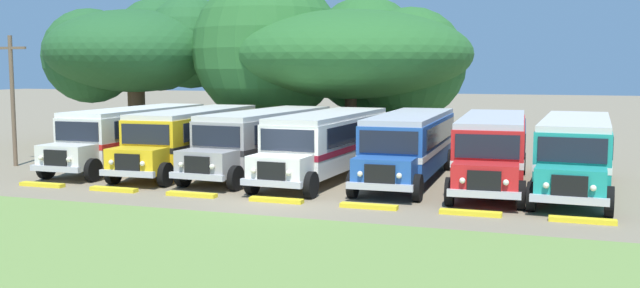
{
  "coord_description": "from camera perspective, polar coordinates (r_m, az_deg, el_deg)",
  "views": [
    {
      "loc": [
        9.47,
        -23.21,
        4.75
      ],
      "look_at": [
        0.0,
        4.3,
        1.6
      ],
      "focal_mm": 39.22,
      "sensor_mm": 36.0,
      "label": 1
    }
  ],
  "objects": [
    {
      "name": "parked_bus_slot_4",
      "position": [
        30.1,
        7.34,
        0.08
      ],
      "size": [
        2.88,
        10.86,
        2.82
      ],
      "rotation": [
        0.0,
        0.0,
        -1.55
      ],
      "color": "#23519E",
      "rests_on": "ground_plane"
    },
    {
      "name": "parked_bus_slot_5",
      "position": [
        29.29,
        13.88,
        -0.21
      ],
      "size": [
        3.11,
        10.9,
        2.82
      ],
      "rotation": [
        0.0,
        0.0,
        -1.52
      ],
      "color": "red",
      "rests_on": "ground_plane"
    },
    {
      "name": "parked_bus_slot_6",
      "position": [
        29.02,
        20.11,
        -0.47
      ],
      "size": [
        3.08,
        10.89,
        2.82
      ],
      "rotation": [
        0.0,
        0.0,
        -1.61
      ],
      "color": "teal",
      "rests_on": "ground_plane"
    },
    {
      "name": "curb_wheelstop_5",
      "position": [
        23.34,
        12.17,
        -5.52
      ],
      "size": [
        2.0,
        0.36,
        0.15
      ],
      "primitive_type": "cube",
      "color": "yellow",
      "rests_on": "ground_plane"
    },
    {
      "name": "utility_pole",
      "position": [
        37.07,
        -23.8,
        3.58
      ],
      "size": [
        1.8,
        0.2,
        6.34
      ],
      "color": "brown",
      "rests_on": "ground_plane"
    },
    {
      "name": "curb_wheelstop_0",
      "position": [
        30.44,
        -21.73,
        -3.1
      ],
      "size": [
        2.0,
        0.36,
        0.15
      ],
      "primitive_type": "cube",
      "color": "yellow",
      "rests_on": "ground_plane"
    },
    {
      "name": "broad_shade_tree",
      "position": [
        42.31,
        1.44,
        7.33
      ],
      "size": [
        16.36,
        15.25,
        10.36
      ],
      "color": "brown",
      "rests_on": "ground_plane"
    },
    {
      "name": "parked_bus_slot_3",
      "position": [
        30.43,
        0.63,
        0.2
      ],
      "size": [
        3.07,
        10.89,
        2.82
      ],
      "rotation": [
        0.0,
        0.0,
        -1.61
      ],
      "color": "silver",
      "rests_on": "ground_plane"
    },
    {
      "name": "parked_bus_slot_1",
      "position": [
        33.5,
        -10.29,
        0.65
      ],
      "size": [
        3.07,
        10.89,
        2.82
      ],
      "rotation": [
        0.0,
        0.0,
        -1.53
      ],
      "color": "yellow",
      "rests_on": "ground_plane"
    },
    {
      "name": "curb_wheelstop_1",
      "position": [
        28.35,
        -16.48,
        -3.57
      ],
      "size": [
        2.0,
        0.36,
        0.15
      ],
      "primitive_type": "cube",
      "color": "yellow",
      "rests_on": "ground_plane"
    },
    {
      "name": "curb_wheelstop_4",
      "position": [
        23.97,
        4.01,
        -5.09
      ],
      "size": [
        2.0,
        0.36,
        0.15
      ],
      "primitive_type": "cube",
      "color": "yellow",
      "rests_on": "ground_plane"
    },
    {
      "name": "parked_bus_slot_2",
      "position": [
        32.1,
        -4.48,
        0.49
      ],
      "size": [
        3.29,
        10.93,
        2.82
      ],
      "rotation": [
        0.0,
        0.0,
        -1.64
      ],
      "color": "#9E9993",
      "rests_on": "ground_plane"
    },
    {
      "name": "curb_wheelstop_3",
      "position": [
        25.05,
        -3.59,
        -4.59
      ],
      "size": [
        2.0,
        0.36,
        0.15
      ],
      "primitive_type": "cube",
      "color": "yellow",
      "rests_on": "ground_plane"
    },
    {
      "name": "foreground_grass_strip",
      "position": [
        18.48,
        -12.74,
        -8.86
      ],
      "size": [
        80.0,
        10.63,
        0.01
      ],
      "primitive_type": "cube",
      "color": "olive",
      "rests_on": "ground_plane"
    },
    {
      "name": "ground_plane",
      "position": [
        25.52,
        -3.15,
        -4.56
      ],
      "size": [
        220.0,
        220.0,
        0.0
      ],
      "primitive_type": "plane",
      "color": "#84755B"
    },
    {
      "name": "parked_bus_slot_0",
      "position": [
        35.4,
        -14.91,
        0.83
      ],
      "size": [
        2.7,
        10.84,
        2.82
      ],
      "rotation": [
        0.0,
        0.0,
        -1.57
      ],
      "color": "silver",
      "rests_on": "ground_plane"
    },
    {
      "name": "secondary_tree",
      "position": [
        46.13,
        -14.42,
        7.48
      ],
      "size": [
        11.73,
        11.59,
        9.42
      ],
      "color": "brown",
      "rests_on": "ground_plane"
    },
    {
      "name": "curb_wheelstop_2",
      "position": [
        26.53,
        -10.44,
        -4.07
      ],
      "size": [
        2.0,
        0.36,
        0.15
      ],
      "primitive_type": "cube",
      "color": "yellow",
      "rests_on": "ground_plane"
    },
    {
      "name": "curb_wheelstop_6",
      "position": [
        23.2,
        20.62,
        -5.85
      ],
      "size": [
        2.0,
        0.36,
        0.15
      ],
      "primitive_type": "cube",
      "color": "yellow",
      "rests_on": "ground_plane"
    }
  ]
}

